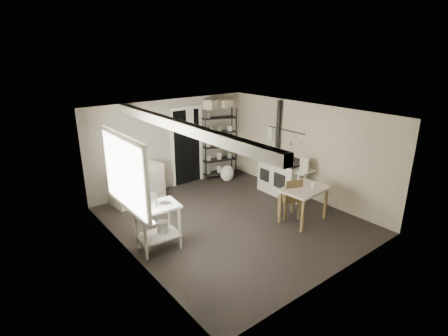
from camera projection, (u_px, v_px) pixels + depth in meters
floor at (233, 220)px, 7.49m from camera, size 5.00×5.00×0.00m
ceiling at (234, 113)px, 6.74m from camera, size 5.00×5.00×0.00m
wall_back at (171, 144)px, 8.97m from camera, size 4.50×0.02×2.30m
wall_front at (339, 212)px, 5.25m from camera, size 4.50×0.02×2.30m
wall_left at (129, 197)px, 5.80m from camera, size 0.02×5.00×2.30m
wall_right at (305, 151)px, 8.42m from camera, size 0.02×5.00×2.30m
window at (124, 173)px, 5.85m from camera, size 0.12×1.76×1.28m
doorway at (187, 147)px, 9.26m from camera, size 0.96×0.10×2.08m
ceiling_beam at (180, 127)px, 6.07m from camera, size 0.18×5.00×0.18m
wallpaper_panel at (305, 151)px, 8.42m from camera, size 0.01×5.00×2.30m
utensil_rail at (286, 130)px, 8.71m from camera, size 0.06×1.20×0.44m
prep_table at (158, 229)px, 6.30m from camera, size 0.80×0.61×0.87m
stockpot at (150, 202)px, 6.11m from camera, size 0.28×0.28×0.27m
saucepan at (165, 205)px, 6.19m from camera, size 0.22×0.22×0.11m
bucket at (163, 227)px, 6.39m from camera, size 0.27×0.27×0.23m
base_cabinets at (137, 183)px, 8.29m from camera, size 1.37×0.73×0.86m
mixing_bowl at (139, 162)px, 8.19m from camera, size 0.35×0.35×0.07m
counter_cup at (124, 167)px, 7.85m from camera, size 0.14×0.14×0.09m
shelf_rack at (219, 145)px, 9.71m from camera, size 1.00×0.62×1.97m
shelf_jar at (211, 131)px, 9.40m from camera, size 0.11×0.12×0.20m
storage_box_a at (211, 107)px, 9.25m from camera, size 0.43×0.40×0.24m
storage_box_b at (225, 106)px, 9.50m from camera, size 0.32×0.30×0.19m
stove at (282, 177)px, 8.75m from camera, size 0.66×1.17×0.91m
stovepipe at (278, 128)px, 8.82m from camera, size 0.12×0.12×1.28m
side_ledge at (304, 185)px, 8.27m from camera, size 0.52×0.30×0.78m
oats_box at (305, 161)px, 8.10m from camera, size 0.17×0.23×0.30m
work_table at (303, 204)px, 7.34m from camera, size 1.05×0.78×0.75m
table_cup at (313, 185)px, 7.21m from camera, size 0.13×0.13×0.09m
chair at (290, 196)px, 7.48m from camera, size 0.50×0.51×0.91m
flour_sack at (227, 173)px, 9.59m from camera, size 0.45×0.40×0.46m
floor_crock at (282, 196)px, 8.50m from camera, size 0.11×0.11×0.13m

